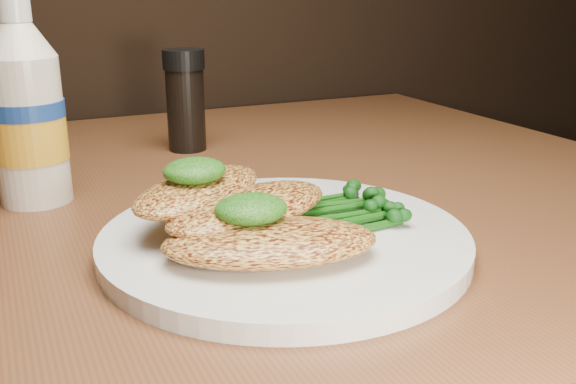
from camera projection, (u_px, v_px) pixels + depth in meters
name	position (u px, v px, depth m)	size (l,w,h in m)	color
plate	(285.00, 240.00, 0.50)	(0.29, 0.29, 0.01)	silver
chicken_front	(270.00, 242.00, 0.45)	(0.15, 0.08, 0.02)	gold
chicken_mid	(249.00, 208.00, 0.49)	(0.15, 0.07, 0.02)	gold
chicken_back	(199.00, 190.00, 0.51)	(0.14, 0.07, 0.02)	gold
pesto_front	(251.00, 209.00, 0.46)	(0.05, 0.05, 0.02)	black
pesto_back	(195.00, 171.00, 0.50)	(0.05, 0.05, 0.02)	black
broccolini_bundle	(324.00, 209.00, 0.52)	(0.13, 0.10, 0.02)	#164B10
mayo_bottle	(26.00, 102.00, 0.59)	(0.07, 0.07, 0.19)	beige
pepper_grinder	(185.00, 101.00, 0.78)	(0.05, 0.05, 0.12)	black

